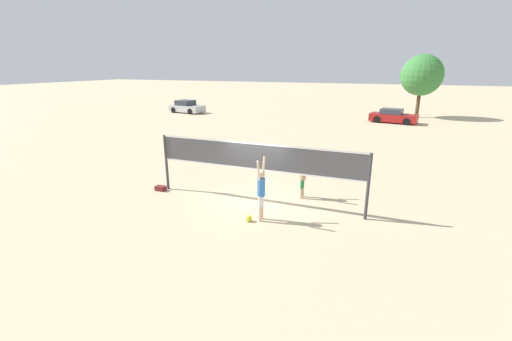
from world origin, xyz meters
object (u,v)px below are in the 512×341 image
at_px(player_blocker, 303,174).
at_px(parked_car_mid, 393,116).
at_px(player_spiker, 261,188).
at_px(gear_bag, 161,188).
at_px(tree_left_cluster, 422,75).
at_px(volleyball_net, 256,161).
at_px(volleyball, 249,218).
at_px(parked_car_near, 187,107).

xyz_separation_m(player_blocker, parked_car_mid, (3.16, 22.39, -0.41)).
bearing_deg(player_spiker, gear_bag, 77.29).
bearing_deg(tree_left_cluster, player_blocker, -101.33).
bearing_deg(tree_left_cluster, gear_bag, -111.73).
bearing_deg(player_blocker, gear_bag, -76.00).
distance_m(volleyball_net, volleyball, 2.41).
bearing_deg(player_spiker, volleyball_net, 27.88).
bearing_deg(volleyball, parked_car_mid, 80.31).
xyz_separation_m(player_spiker, volleyball, (-0.36, -0.27, -1.09)).
relative_size(volleyball_net, player_blocker, 4.39).
relative_size(player_blocker, tree_left_cluster, 0.30).
xyz_separation_m(parked_car_near, parked_car_mid, (22.51, 1.07, -0.04)).
height_order(gear_bag, parked_car_near, parked_car_near).
xyz_separation_m(volleyball, gear_bag, (-4.83, 1.44, -0.02)).
distance_m(player_spiker, gear_bag, 5.44).
bearing_deg(parked_car_near, parked_car_mid, 11.90).
distance_m(volleyball, tree_left_cluster, 31.21).
height_order(parked_car_near, parked_car_mid, parked_car_near).
bearing_deg(gear_bag, volleyball, -16.57).
relative_size(volleyball, parked_car_mid, 0.05).
relative_size(volleyball_net, gear_bag, 19.38).
distance_m(volleyball, gear_bag, 5.04).
bearing_deg(volleyball_net, parked_car_near, 128.29).
bearing_deg(tree_left_cluster, volleyball_net, -103.90).
xyz_separation_m(volleyball, tree_left_cluster, (6.63, 30.21, 4.21)).
bearing_deg(player_spiker, tree_left_cluster, -11.82).
bearing_deg(gear_bag, parked_car_near, 120.34).
bearing_deg(player_spiker, volleyball, 126.15).
xyz_separation_m(gear_bag, parked_car_near, (-13.36, 22.82, 0.54)).
relative_size(parked_car_mid, tree_left_cluster, 0.70).
bearing_deg(player_blocker, tree_left_cluster, 168.67).
bearing_deg(volleyball_net, tree_left_cluster, 76.10).
distance_m(player_spiker, player_blocker, 2.79).
xyz_separation_m(player_spiker, parked_car_near, (-18.55, 23.99, -0.57)).
relative_size(player_blocker, gear_bag, 4.41).
distance_m(parked_car_mid, tree_left_cluster, 6.56).
relative_size(volleyball_net, tree_left_cluster, 1.33).
height_order(player_blocker, tree_left_cluster, tree_left_cluster).
xyz_separation_m(volleyball_net, parked_car_near, (-17.78, 22.52, -1.10)).
distance_m(gear_bag, parked_car_mid, 25.59).
height_order(volleyball, gear_bag, volleyball).
height_order(volleyball_net, player_blocker, volleyball_net).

